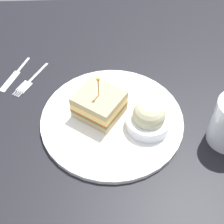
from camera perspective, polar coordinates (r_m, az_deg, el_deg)
The scene contains 6 objects.
ground_plane at distance 70.63cm, azimuth -0.00°, elevation -2.12°, with size 94.04×94.04×2.00cm, color black.
plate at distance 69.45cm, azimuth -0.00°, elevation -1.35°, with size 29.19×29.19×1.02cm, color white.
sandwich_half_center at distance 68.10cm, azimuth -2.18°, elevation 1.34°, with size 11.56×11.73×9.89cm.
coleslaw_bowl at distance 66.43cm, azimuth 6.19°, elevation -1.01°, with size 8.94×8.94×6.44cm.
fork at distance 79.66cm, azimuth -13.97°, elevation 4.84°, with size 11.09×7.19×0.35cm.
knife at distance 82.22cm, azimuth -16.17°, elevation 5.92°, with size 11.61×5.76×0.35cm.
Camera 1 is at (43.89, -1.95, 54.30)cm, focal length 54.22 mm.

